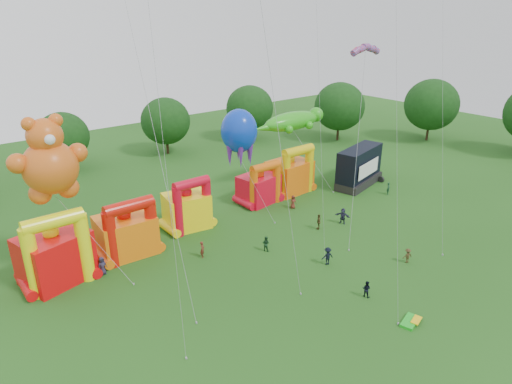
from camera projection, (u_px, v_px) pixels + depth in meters
ground at (433, 346)px, 33.89m from camera, size 160.00×160.00×0.00m
tree_ring at (428, 276)px, 31.30m from camera, size 123.49×125.59×12.07m
bouncy_castle_0 at (56, 255)px, 41.02m from camera, size 6.63×5.82×7.21m
bouncy_castle_1 at (127, 233)px, 45.80m from camera, size 5.74×4.71×6.33m
bouncy_castle_2 at (188, 208)px, 51.40m from camera, size 5.29×4.51×6.23m
bouncy_castle_3 at (260, 187)px, 58.21m from camera, size 5.23×4.43×5.67m
bouncy_castle_4 at (291, 174)px, 61.56m from camera, size 5.69×4.68×6.69m
stage_trailer at (359, 167)px, 63.95m from camera, size 9.12×5.16×5.45m
teddy_bear_kite at (75, 207)px, 39.86m from camera, size 7.42×7.82×15.30m
gecko_kite at (304, 145)px, 61.96m from camera, size 12.29×8.29×10.49m
octopus_kite at (246, 156)px, 52.28m from camera, size 4.17×6.72×13.00m
parafoil_kites at (295, 141)px, 41.59m from camera, size 28.26×14.33×29.86m
diamond_kites at (337, 105)px, 36.90m from camera, size 30.54×17.47×34.94m
folded_kite_bundle at (411, 321)px, 36.36m from camera, size 2.19×1.50×0.31m
spectator_0 at (102, 266)px, 42.73m from camera, size 0.99×0.77×1.81m
spectator_1 at (202, 249)px, 45.67m from camera, size 0.74×0.76×1.76m
spectator_2 at (266, 244)px, 46.94m from camera, size 0.89×0.98×1.63m
spectator_3 at (328, 256)px, 44.38m from camera, size 1.34×1.02×1.84m
spectator_4 at (319, 222)px, 51.52m from camera, size 1.08×1.06×1.82m
spectator_5 at (343, 216)px, 52.84m from camera, size 1.21×1.86×1.92m
spectator_6 at (293, 202)px, 56.91m from camera, size 0.96×0.77×1.72m
spectator_7 at (388, 188)px, 61.20m from camera, size 0.74×0.68×1.69m
spectator_8 at (366, 289)px, 39.45m from camera, size 0.80×0.90×1.53m
spectator_9 at (407, 256)px, 44.76m from camera, size 1.12×0.86×1.53m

